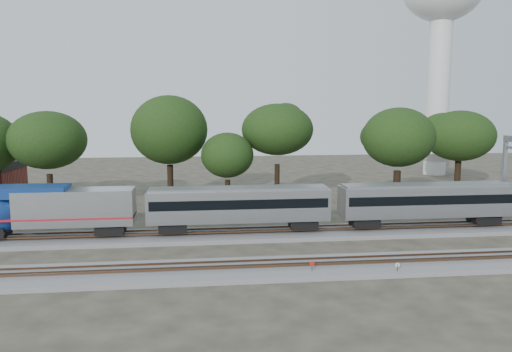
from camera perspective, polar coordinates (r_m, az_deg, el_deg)
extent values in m
plane|color=#383328|center=(40.93, -0.82, -9.12)|extent=(160.00, 160.00, 0.00)
cube|color=slate|center=(46.62, -1.56, -6.71)|extent=(160.00, 5.00, 0.40)
cube|color=brown|center=(45.81, -1.48, -6.39)|extent=(160.00, 0.08, 0.15)
cube|color=brown|center=(47.20, -1.64, -5.95)|extent=(160.00, 0.08, 0.15)
cube|color=slate|center=(37.08, -0.19, -10.64)|extent=(160.00, 5.00, 0.40)
cube|color=brown|center=(36.26, -0.07, -10.32)|extent=(160.00, 0.08, 0.15)
cube|color=brown|center=(37.62, -0.32, -9.63)|extent=(160.00, 0.08, 0.15)
cube|color=#B1B3B8|center=(47.08, -19.87, -3.34)|extent=(10.14, 2.87, 3.16)
cube|color=navy|center=(48.13, -25.39, -1.61)|extent=(8.13, 2.81, 0.96)
cube|color=maroon|center=(47.52, -21.17, -4.30)|extent=(12.44, 2.91, 0.17)
cube|color=black|center=(46.91, -16.26, -5.73)|extent=(2.49, 2.11, 0.86)
cube|color=#B1B3B8|center=(45.95, -1.98, -3.31)|extent=(16.65, 2.87, 2.87)
cube|color=black|center=(45.90, -1.98, -2.96)|extent=(16.08, 2.92, 0.86)
cube|color=gray|center=(45.68, -1.99, -1.49)|extent=(16.27, 2.30, 0.33)
cube|color=black|center=(46.29, -9.46, -5.70)|extent=(2.49, 2.11, 0.86)
cube|color=black|center=(47.20, 5.38, -5.35)|extent=(2.49, 2.11, 0.86)
cube|color=#B1B3B8|center=(50.64, 18.83, -2.68)|extent=(16.65, 2.87, 2.87)
cube|color=black|center=(50.59, 18.84, -2.36)|extent=(16.08, 2.92, 0.86)
cube|color=gray|center=(50.39, 18.91, -1.02)|extent=(16.27, 2.30, 0.33)
cube|color=black|center=(48.76, 12.29, -5.07)|extent=(2.49, 2.11, 0.86)
cube|color=black|center=(53.83, 24.57, -4.38)|extent=(2.49, 2.11, 0.86)
cylinder|color=#512D19|center=(36.51, 6.41, -10.53)|extent=(0.06, 0.06, 0.96)
cylinder|color=red|center=(36.38, 6.42, -9.90)|extent=(0.34, 0.11, 0.34)
cylinder|color=#512D19|center=(37.48, 15.85, -10.34)|extent=(0.06, 0.06, 0.91)
cylinder|color=silver|center=(37.35, 15.87, -9.75)|extent=(0.32, 0.05, 0.32)
cube|color=#512D19|center=(36.46, 10.60, -11.20)|extent=(0.58, 0.46, 0.30)
cylinder|color=silver|center=(93.04, 20.06, 8.41)|extent=(3.83, 3.83, 26.78)
cone|color=silver|center=(93.59, 19.72, 1.37)|extent=(6.12, 6.12, 3.83)
cube|color=gray|center=(58.35, 26.42, -0.24)|extent=(0.35, 0.35, 9.02)
cylinder|color=black|center=(60.79, -22.41, -1.88)|extent=(0.70, 0.70, 4.45)
ellipsoid|color=#1A3110|center=(60.11, -22.73, 3.81)|extent=(8.40, 8.40, 7.14)
cylinder|color=black|center=(61.65, -9.75, -1.01)|extent=(0.70, 0.70, 4.95)
ellipsoid|color=#1A3110|center=(60.96, -9.90, 5.23)|extent=(9.32, 9.32, 7.93)
cylinder|color=black|center=(58.73, -3.25, -2.11)|extent=(0.70, 0.70, 3.42)
ellipsoid|color=#1A3110|center=(58.09, -3.29, 2.40)|extent=(6.45, 6.45, 5.48)
cylinder|color=black|center=(61.47, 2.42, -0.93)|extent=(0.70, 0.70, 4.95)
ellipsoid|color=#1A3110|center=(60.78, 2.46, 5.34)|extent=(9.33, 9.33, 7.93)
cylinder|color=black|center=(60.57, 15.76, -1.55)|extent=(0.70, 0.70, 4.55)
ellipsoid|color=#1A3110|center=(59.87, 15.99, 4.29)|extent=(8.58, 8.58, 7.29)
cylinder|color=black|center=(76.63, 22.03, 0.01)|extent=(0.70, 0.70, 4.22)
ellipsoid|color=#1A3110|center=(76.10, 22.26, 4.28)|extent=(7.95, 7.95, 6.76)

